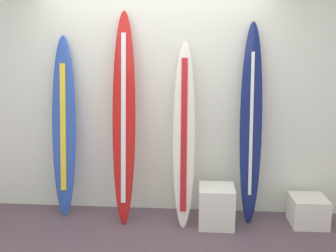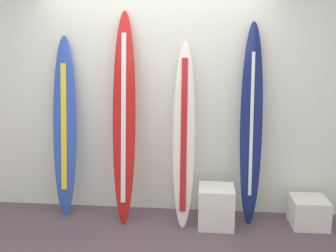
{
  "view_description": "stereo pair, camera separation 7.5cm",
  "coord_description": "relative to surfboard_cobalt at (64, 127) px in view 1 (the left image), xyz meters",
  "views": [
    {
      "loc": [
        0.46,
        -2.98,
        1.83
      ],
      "look_at": [
        0.17,
        0.95,
        1.05
      ],
      "focal_mm": 40.31,
      "sensor_mm": 36.0,
      "label": 1
    },
    {
      "loc": [
        0.54,
        -2.97,
        1.83
      ],
      "look_at": [
        0.17,
        0.95,
        1.05
      ],
      "focal_mm": 40.31,
      "sensor_mm": 36.0,
      "label": 2
    }
  ],
  "objects": [
    {
      "name": "surfboard_cobalt",
      "position": [
        0.0,
        0.0,
        0.0
      ],
      "size": [
        0.27,
        0.31,
        2.01
      ],
      "color": "#2C4EB0",
      "rests_on": "ground"
    },
    {
      "name": "surfboard_navy",
      "position": [
        2.04,
        -0.01,
        0.05
      ],
      "size": [
        0.24,
        0.34,
        2.14
      ],
      "color": "navy",
      "rests_on": "ground"
    },
    {
      "name": "wall_back",
      "position": [
        1.0,
        0.28,
        0.4
      ],
      "size": [
        7.2,
        0.2,
        2.8
      ],
      "primitive_type": "cube",
      "color": "silver",
      "rests_on": "ground"
    },
    {
      "name": "surfboard_ivory",
      "position": [
        1.34,
        -0.1,
        -0.03
      ],
      "size": [
        0.24,
        0.49,
        1.94
      ],
      "color": "silver",
      "rests_on": "ground"
    },
    {
      "name": "display_block_center",
      "position": [
        1.69,
        -0.2,
        -0.79
      ],
      "size": [
        0.37,
        0.37,
        0.43
      ],
      "color": "white",
      "rests_on": "ground"
    },
    {
      "name": "display_block_left",
      "position": [
        2.67,
        -0.11,
        -0.85
      ],
      "size": [
        0.37,
        0.37,
        0.31
      ],
      "color": "white",
      "rests_on": "ground"
    },
    {
      "name": "surfboard_crimson",
      "position": [
        0.69,
        -0.08,
        0.13
      ],
      "size": [
        0.27,
        0.49,
        2.26
      ],
      "color": "#B61715",
      "rests_on": "ground"
    }
  ]
}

